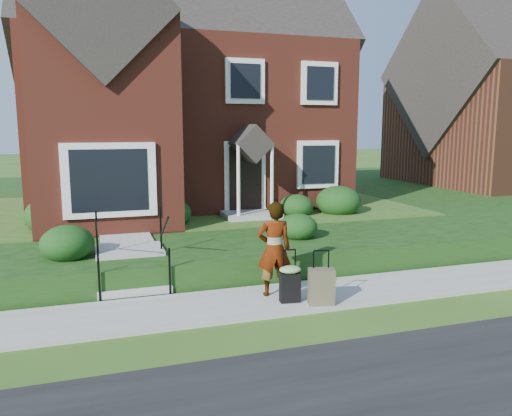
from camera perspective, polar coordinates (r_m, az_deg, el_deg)
name	(u,v)px	position (r m, az deg, el deg)	size (l,w,h in m)	color
ground	(275,302)	(9.60, 2.19, -10.64)	(120.00, 120.00, 0.00)	#2D5119
sidewalk	(275,300)	(9.59, 2.19, -10.41)	(60.00, 1.60, 0.08)	#9E9B93
terrace	(276,199)	(20.85, 2.25, 1.03)	(44.00, 20.00, 0.60)	#10360E
walkway	(123,227)	(13.75, -15.00, -2.14)	(1.20, 6.00, 0.06)	#9E9B93
main_house	(177,70)	(18.43, -9.03, 15.33)	(10.40, 10.20, 9.40)	maroon
neighbour_house	(512,85)	(27.36, 27.18, 12.38)	(9.40, 8.00, 9.20)	brown
front_steps	(131,263)	(10.71, -14.05, -6.14)	(1.40, 2.02, 1.50)	#9E9B93
foundation_shrubs	(195,210)	(13.55, -6.96, -0.21)	(9.62, 4.33, 1.08)	#113710
woman	(274,249)	(9.47, 2.09, -4.69)	(0.66, 0.43, 1.81)	#999999
suitcase_black	(290,282)	(9.26, 3.90, -8.41)	(0.45, 0.38, 0.98)	black
suitcase_olive	(321,286)	(9.20, 7.48, -8.88)	(0.51, 0.36, 1.00)	brown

